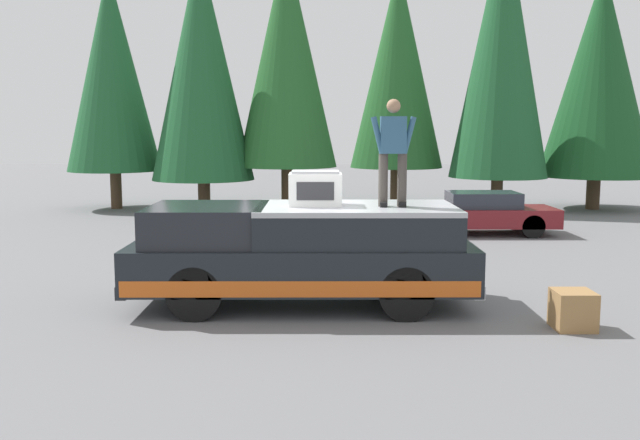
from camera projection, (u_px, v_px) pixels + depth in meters
name	position (u px, v px, depth m)	size (l,w,h in m)	color
ground_plane	(296.00, 304.00, 11.42)	(90.00, 90.00, 0.00)	slate
pickup_truck	(302.00, 253.00, 11.18)	(2.01, 5.54, 1.65)	black
compressor_unit	(315.00, 188.00, 11.08)	(0.65, 0.84, 0.56)	white
person_on_truck_bed	(393.00, 150.00, 10.85)	(0.29, 0.72, 1.69)	#423D38
parked_car_maroon	(480.00, 213.00, 18.91)	(1.64, 4.10, 1.16)	maroon
wooden_crate	(573.00, 310.00, 9.95)	(0.56, 0.56, 0.56)	olive
conifer_far_left	(599.00, 74.00, 24.26)	(3.95, 3.95, 8.43)	#4C3826
conifer_left	(502.00, 47.00, 23.40)	(3.37, 3.37, 10.09)	#4C3826
conifer_center_left	(397.00, 67.00, 25.04)	(3.38, 3.38, 8.75)	#4C3826
conifer_center_right	(286.00, 56.00, 23.72)	(3.48, 3.48, 9.17)	#4C3826
conifer_right	(201.00, 65.00, 23.43)	(3.52, 3.52, 8.96)	#4C3826
conifer_far_right	(112.00, 71.00, 24.41)	(3.32, 3.32, 8.47)	#4C3826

